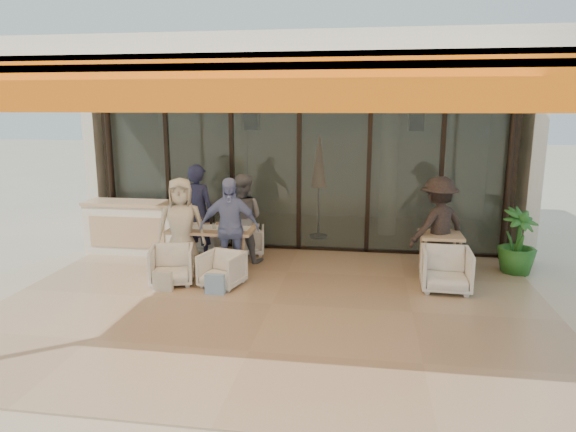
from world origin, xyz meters
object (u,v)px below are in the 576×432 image
diner_grey (242,218)px  potted_palm (517,242)px  side_chair (446,268)px  host_counter (134,227)px  diner_navy (198,213)px  standing_woman (438,226)px  side_table (440,240)px  diner_cream (181,227)px  chair_near_left (172,264)px  diner_periwinkle (229,228)px  dining_table (213,230)px  chair_far_left (207,238)px  chair_near_right (222,268)px  chair_far_right (249,239)px

diner_grey → potted_palm: diner_grey is taller
side_chair → host_counter: bearing=169.4°
host_counter → potted_palm: (7.10, -0.21, 0.04)m
diner_navy → standing_woman: diner_navy is taller
diner_navy → side_table: (4.36, -0.31, -0.27)m
side_table → standing_woman: 0.23m
diner_grey → diner_cream: diner_cream is taller
chair_near_left → side_chair: (4.36, 0.34, 0.03)m
diner_navy → side_table: bearing=-169.7°
host_counter → side_chair: size_ratio=2.43×
diner_periwinkle → standing_woman: 3.54m
dining_table → chair_far_left: 1.10m
diner_cream → diner_periwinkle: bearing=-15.8°
chair_far_left → standing_woman: (4.31, -0.73, 0.55)m
chair_near_right → standing_woman: size_ratio=0.37×
diner_navy → chair_near_left: bearing=104.4°
chair_near_right → side_table: bearing=32.1°
chair_near_right → diner_cream: bearing=164.2°
host_counter → side_table: size_ratio=2.48×
side_table → potted_palm: bearing=13.8°
dining_table → diner_navy: 0.64m
chair_near_left → potted_palm: size_ratio=0.61×
chair_near_left → diner_navy: 1.51m
chair_far_right → diner_cream: (-0.84, -1.40, 0.54)m
chair_near_right → standing_woman: bearing=33.6°
standing_woman → diner_navy: bearing=-38.2°
chair_far_left → diner_grey: diner_grey is taller
chair_near_right → diner_periwinkle: size_ratio=0.37×
chair_near_right → diner_cream: (-0.84, 0.50, 0.53)m
host_counter → diner_navy: bearing=-9.2°
diner_navy → diner_cream: size_ratio=1.08×
diner_periwinkle → potted_palm: size_ratio=1.49×
side_chair → chair_far_right: bearing=158.1°
diner_navy → side_chair: size_ratio=2.39×
chair_far_right → standing_woman: standing_woman is taller
dining_table → diner_periwinkle: diner_periwinkle is taller
chair_near_left → diner_grey: size_ratio=0.42×
dining_table → chair_far_left: size_ratio=2.52×
side_chair → chair_far_left: bearing=162.3°
chair_far_right → diner_cream: 1.72m
chair_near_left → chair_far_left: bearing=74.3°
chair_far_left → diner_grey: 1.11m
chair_far_right → diner_periwinkle: 1.50m
chair_near_left → diner_grey: 1.70m
host_counter → chair_far_right: host_counter is taller
chair_near_right → side_chair: 3.53m
chair_far_right → side_chair: (3.52, -1.56, 0.07)m
diner_grey → side_chair: bearing=167.4°
diner_periwinkle → side_table: bearing=1.0°
chair_far_right → diner_navy: bearing=20.3°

